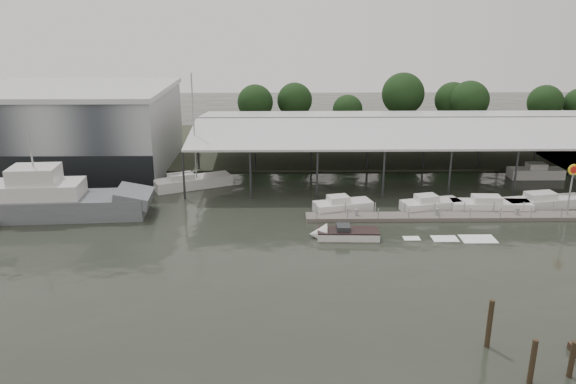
{
  "coord_description": "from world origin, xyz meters",
  "views": [
    {
      "loc": [
        -1.59,
        -42.01,
        19.72
      ],
      "look_at": [
        -0.76,
        11.09,
        2.5
      ],
      "focal_mm": 35.0,
      "sensor_mm": 36.0,
      "label": 1
    }
  ],
  "objects_px": {
    "speedboat_underway": "(342,234)",
    "shell_fuel_sign": "(572,180)",
    "grey_trawler": "(51,201)",
    "white_sailboat": "(192,182)"
  },
  "relations": [
    {
      "from": "shell_fuel_sign",
      "to": "speedboat_underway",
      "type": "bearing_deg",
      "value": -168.08
    },
    {
      "from": "shell_fuel_sign",
      "to": "white_sailboat",
      "type": "bearing_deg",
      "value": 164.51
    },
    {
      "from": "white_sailboat",
      "to": "speedboat_underway",
      "type": "height_order",
      "value": "white_sailboat"
    },
    {
      "from": "shell_fuel_sign",
      "to": "grey_trawler",
      "type": "bearing_deg",
      "value": 178.55
    },
    {
      "from": "speedboat_underway",
      "to": "shell_fuel_sign",
      "type": "bearing_deg",
      "value": -165.86
    },
    {
      "from": "shell_fuel_sign",
      "to": "speedboat_underway",
      "type": "relative_size",
      "value": 0.32
    },
    {
      "from": "shell_fuel_sign",
      "to": "speedboat_underway",
      "type": "height_order",
      "value": "shell_fuel_sign"
    },
    {
      "from": "white_sailboat",
      "to": "speedboat_underway",
      "type": "relative_size",
      "value": 0.77
    },
    {
      "from": "shell_fuel_sign",
      "to": "grey_trawler",
      "type": "distance_m",
      "value": 51.49
    },
    {
      "from": "speedboat_underway",
      "to": "white_sailboat",
      "type": "bearing_deg",
      "value": -42.2
    }
  ]
}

